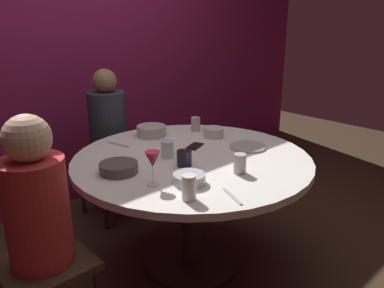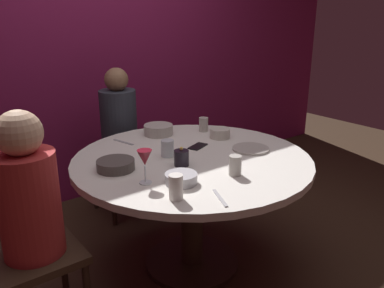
{
  "view_description": "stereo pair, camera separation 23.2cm",
  "coord_description": "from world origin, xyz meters",
  "px_view_note": "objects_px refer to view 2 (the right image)",
  "views": [
    {
      "loc": [
        -1.52,
        -1.6,
        1.56
      ],
      "look_at": [
        0.0,
        0.0,
        0.83
      ],
      "focal_mm": 36.83,
      "sensor_mm": 36.0,
      "label": 1
    },
    {
      "loc": [
        -1.34,
        -1.75,
        1.56
      ],
      "look_at": [
        0.0,
        0.0,
        0.83
      ],
      "focal_mm": 36.83,
      "sensor_mm": 36.0,
      "label": 2
    }
  ],
  "objects_px": {
    "bowl_sauce_side": "(220,133)",
    "cup_near_candle": "(204,124)",
    "bowl_small_white": "(116,165)",
    "cell_phone": "(198,146)",
    "candle_holder": "(181,158)",
    "bowl_salad_center": "(158,130)",
    "dining_table": "(192,179)",
    "dinner_plate": "(251,149)",
    "seated_diner_back": "(119,127)",
    "cup_center_front": "(235,165)",
    "cup_by_left_diner": "(176,187)",
    "wine_glass": "(145,159)",
    "cup_by_right_diner": "(168,148)",
    "bowl_serving_large": "(181,178)",
    "seated_diner_left": "(29,204)"
  },
  "relations": [
    {
      "from": "candle_holder",
      "to": "cup_near_candle",
      "type": "distance_m",
      "value": 0.69
    },
    {
      "from": "wine_glass",
      "to": "seated_diner_back",
      "type": "bearing_deg",
      "value": 69.05
    },
    {
      "from": "bowl_salad_center",
      "to": "cup_near_candle",
      "type": "xyz_separation_m",
      "value": [
        0.31,
        -0.13,
        0.01
      ]
    },
    {
      "from": "bowl_small_white",
      "to": "cell_phone",
      "type": "bearing_deg",
      "value": 2.72
    },
    {
      "from": "wine_glass",
      "to": "bowl_small_white",
      "type": "relative_size",
      "value": 0.85
    },
    {
      "from": "wine_glass",
      "to": "cup_by_right_diner",
      "type": "bearing_deg",
      "value": 39.88
    },
    {
      "from": "wine_glass",
      "to": "dining_table",
      "type": "bearing_deg",
      "value": 21.1
    },
    {
      "from": "seated_diner_left",
      "to": "bowl_salad_center",
      "type": "height_order",
      "value": "seated_diner_left"
    },
    {
      "from": "candle_holder",
      "to": "wine_glass",
      "type": "distance_m",
      "value": 0.31
    },
    {
      "from": "cup_near_candle",
      "to": "bowl_small_white",
      "type": "bearing_deg",
      "value": -161.6
    },
    {
      "from": "bowl_salad_center",
      "to": "wine_glass",
      "type": "bearing_deg",
      "value": -127.28
    },
    {
      "from": "bowl_salad_center",
      "to": "cup_near_candle",
      "type": "height_order",
      "value": "cup_near_candle"
    },
    {
      "from": "bowl_serving_large",
      "to": "dinner_plate",
      "type": "bearing_deg",
      "value": 12.83
    },
    {
      "from": "bowl_salad_center",
      "to": "cup_near_candle",
      "type": "distance_m",
      "value": 0.33
    },
    {
      "from": "seated_diner_back",
      "to": "cup_center_front",
      "type": "distance_m",
      "value": 1.29
    },
    {
      "from": "dining_table",
      "to": "seated_diner_left",
      "type": "relative_size",
      "value": 1.21
    },
    {
      "from": "cup_near_candle",
      "to": "wine_glass",
      "type": "bearing_deg",
      "value": -146.53
    },
    {
      "from": "candle_holder",
      "to": "bowl_salad_center",
      "type": "distance_m",
      "value": 0.62
    },
    {
      "from": "seated_diner_back",
      "to": "cup_by_left_diner",
      "type": "distance_m",
      "value": 1.39
    },
    {
      "from": "bowl_serving_large",
      "to": "bowl_small_white",
      "type": "xyz_separation_m",
      "value": [
        -0.18,
        0.36,
        0.0
      ]
    },
    {
      "from": "seated_diner_left",
      "to": "bowl_small_white",
      "type": "xyz_separation_m",
      "value": [
        0.49,
        0.09,
        0.05
      ]
    },
    {
      "from": "dining_table",
      "to": "cell_phone",
      "type": "relative_size",
      "value": 10.13
    },
    {
      "from": "candle_holder",
      "to": "dining_table",
      "type": "bearing_deg",
      "value": 30.03
    },
    {
      "from": "wine_glass",
      "to": "bowl_serving_large",
      "type": "height_order",
      "value": "wine_glass"
    },
    {
      "from": "dinner_plate",
      "to": "bowl_serving_large",
      "type": "bearing_deg",
      "value": -167.17
    },
    {
      "from": "seated_diner_back",
      "to": "dining_table",
      "type": "bearing_deg",
      "value": 0.0
    },
    {
      "from": "wine_glass",
      "to": "cup_center_front",
      "type": "relative_size",
      "value": 1.64
    },
    {
      "from": "cup_center_front",
      "to": "bowl_salad_center",
      "type": "bearing_deg",
      "value": 85.15
    },
    {
      "from": "dining_table",
      "to": "bowl_sauce_side",
      "type": "distance_m",
      "value": 0.46
    },
    {
      "from": "cell_phone",
      "to": "bowl_sauce_side",
      "type": "distance_m",
      "value": 0.25
    },
    {
      "from": "candle_holder",
      "to": "cup_by_left_diner",
      "type": "bearing_deg",
      "value": -129.46
    },
    {
      "from": "seated_diner_back",
      "to": "cup_center_front",
      "type": "bearing_deg",
      "value": 0.54
    },
    {
      "from": "seated_diner_back",
      "to": "cup_by_left_diner",
      "type": "height_order",
      "value": "seated_diner_back"
    },
    {
      "from": "seated_diner_left",
      "to": "cup_center_front",
      "type": "distance_m",
      "value": 1.02
    },
    {
      "from": "bowl_serving_large",
      "to": "seated_diner_left",
      "type": "bearing_deg",
      "value": 157.82
    },
    {
      "from": "wine_glass",
      "to": "cup_center_front",
      "type": "height_order",
      "value": "wine_glass"
    },
    {
      "from": "seated_diner_left",
      "to": "wine_glass",
      "type": "xyz_separation_m",
      "value": [
        0.53,
        -0.16,
        0.15
      ]
    },
    {
      "from": "dinner_plate",
      "to": "cup_center_front",
      "type": "height_order",
      "value": "cup_center_front"
    },
    {
      "from": "candle_holder",
      "to": "cup_by_left_diner",
      "type": "relative_size",
      "value": 0.93
    },
    {
      "from": "cup_near_candle",
      "to": "cup_by_right_diner",
      "type": "height_order",
      "value": "same"
    },
    {
      "from": "bowl_sauce_side",
      "to": "seated_diner_back",
      "type": "bearing_deg",
      "value": 116.91
    },
    {
      "from": "bowl_salad_center",
      "to": "seated_diner_left",
      "type": "bearing_deg",
      "value": -154.09
    },
    {
      "from": "cell_phone",
      "to": "cup_center_front",
      "type": "xyz_separation_m",
      "value": [
        -0.13,
        -0.48,
        0.05
      ]
    },
    {
      "from": "seated_diner_back",
      "to": "bowl_sauce_side",
      "type": "height_order",
      "value": "seated_diner_back"
    },
    {
      "from": "seated_diner_back",
      "to": "cup_center_front",
      "type": "height_order",
      "value": "seated_diner_back"
    },
    {
      "from": "seated_diner_back",
      "to": "dinner_plate",
      "type": "distance_m",
      "value": 1.12
    },
    {
      "from": "bowl_sauce_side",
      "to": "cup_near_candle",
      "type": "bearing_deg",
      "value": 86.58
    },
    {
      "from": "dining_table",
      "to": "dinner_plate",
      "type": "xyz_separation_m",
      "value": [
        0.37,
        -0.13,
        0.15
      ]
    },
    {
      "from": "bowl_salad_center",
      "to": "cup_by_left_diner",
      "type": "distance_m",
      "value": 1.02
    },
    {
      "from": "bowl_serving_large",
      "to": "bowl_small_white",
      "type": "height_order",
      "value": "bowl_small_white"
    }
  ]
}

